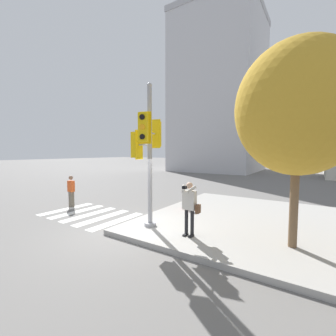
{
  "coord_description": "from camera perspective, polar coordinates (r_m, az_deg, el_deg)",
  "views": [
    {
      "loc": [
        5.3,
        -5.37,
        2.74
      ],
      "look_at": [
        1.17,
        0.85,
        2.2
      ],
      "focal_mm": 24.0,
      "sensor_mm": 36.0,
      "label": 1
    }
  ],
  "objects": [
    {
      "name": "ground_plane",
      "position": [
        8.02,
        -10.79,
        -15.93
      ],
      "size": [
        160.0,
        160.0,
        0.0
      ],
      "primitive_type": "plane",
      "color": "slate"
    },
    {
      "name": "sidewalk_corner",
      "position": [
        9.43,
        21.73,
        -12.56
      ],
      "size": [
        8.0,
        8.0,
        0.16
      ],
      "color": "#9E9B96",
      "rests_on": "ground_plane"
    },
    {
      "name": "crosswalk_stripes",
      "position": [
        10.61,
        -19.27,
        -11.07
      ],
      "size": [
        3.83,
        2.71,
        0.01
      ],
      "color": "silver",
      "rests_on": "ground_plane"
    },
    {
      "name": "traffic_signal_pole",
      "position": [
        7.76,
        -5.3,
        5.58
      ],
      "size": [
        1.11,
        1.44,
        4.89
      ],
      "color": "#939399",
      "rests_on": "sidewalk_corner"
    },
    {
      "name": "person_photographer",
      "position": [
        6.96,
        5.52,
        -9.14
      ],
      "size": [
        0.58,
        0.54,
        1.66
      ],
      "color": "black",
      "rests_on": "sidewalk_corner"
    },
    {
      "name": "pedestrian_distant",
      "position": [
        12.19,
        -23.37,
        -5.25
      ],
      "size": [
        0.34,
        0.2,
        1.56
      ],
      "color": "#6B6051",
      "rests_on": "ground_plane"
    },
    {
      "name": "street_tree",
      "position": [
        6.93,
        30.09,
        12.87
      ],
      "size": [
        3.18,
        3.18,
        5.46
      ],
      "color": "brown",
      "rests_on": "sidewalk_corner"
    },
    {
      "name": "fire_hydrant",
      "position": [
        10.17,
        4.85,
        -8.47
      ],
      "size": [
        0.2,
        0.26,
        0.74
      ],
      "color": "red",
      "rests_on": "sidewalk_corner"
    },
    {
      "name": "building_left",
      "position": [
        35.39,
        12.92,
        17.87
      ],
      "size": [
        11.36,
        11.93,
        22.38
      ],
      "color": "#BCBCC1",
      "rests_on": "ground_plane"
    }
  ]
}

